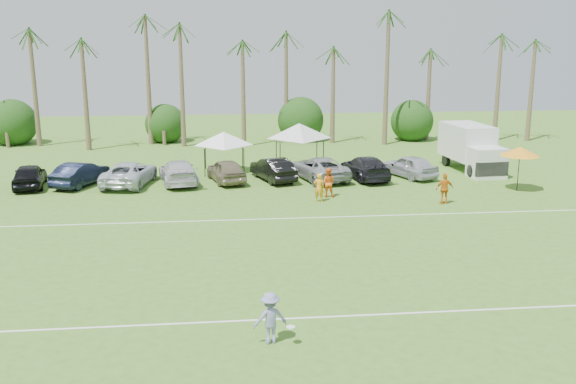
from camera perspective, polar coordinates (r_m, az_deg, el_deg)
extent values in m
plane|color=#427021|center=(19.80, -2.07, -13.73)|extent=(120.00, 120.00, 0.00)
cube|color=white|center=(21.59, -2.45, -11.29)|extent=(80.00, 0.10, 0.01)
cube|color=white|center=(32.85, -3.79, -2.46)|extent=(80.00, 0.10, 0.01)
cone|color=brown|center=(57.94, -22.13, 8.10)|extent=(0.44, 0.44, 9.00)
cone|color=brown|center=(56.74, -17.27, 8.89)|extent=(0.44, 0.44, 10.00)
cone|color=brown|center=(56.08, -13.24, 9.61)|extent=(0.44, 0.44, 11.00)
cone|color=brown|center=(55.85, -9.04, 8.23)|extent=(0.44, 0.44, 8.00)
cone|color=brown|center=(55.75, -4.90, 8.86)|extent=(0.44, 0.44, 9.00)
cone|color=brown|center=(55.93, -0.75, 9.44)|extent=(0.44, 0.44, 10.00)
cone|color=brown|center=(56.41, 3.35, 9.96)|extent=(0.44, 0.44, 11.00)
cone|color=brown|center=(57.55, 8.30, 8.42)|extent=(0.44, 0.44, 8.00)
cone|color=brown|center=(58.94, 13.09, 8.82)|extent=(0.44, 0.44, 9.00)
cone|color=brown|center=(60.71, 17.64, 9.14)|extent=(0.44, 0.44, 10.00)
cone|color=brown|center=(62.38, 21.09, 9.44)|extent=(0.44, 0.44, 11.00)
cylinder|color=brown|center=(59.88, -23.39, 4.46)|extent=(0.30, 0.30, 1.40)
sphere|color=#163B10|center=(59.74, -23.49, 5.50)|extent=(4.00, 4.00, 4.00)
cylinder|color=brown|center=(57.37, -10.87, 4.98)|extent=(0.30, 0.30, 1.40)
sphere|color=#163B10|center=(57.22, -10.92, 6.07)|extent=(4.00, 4.00, 4.00)
cylinder|color=brown|center=(57.61, 1.15, 5.25)|extent=(0.30, 0.30, 1.40)
sphere|color=#163B10|center=(57.46, 1.16, 6.34)|extent=(4.00, 4.00, 4.00)
cylinder|color=brown|center=(59.69, 10.77, 5.31)|extent=(0.30, 0.30, 1.40)
sphere|color=#163B10|center=(59.54, 10.81, 6.36)|extent=(4.00, 4.00, 4.00)
imported|color=#FD9E1C|center=(36.24, 2.77, 0.41)|extent=(0.64, 0.47, 1.63)
imported|color=orange|center=(37.33, 3.57, 0.85)|extent=(0.96, 0.83, 1.70)
imported|color=orange|center=(36.73, 13.75, 0.29)|extent=(1.04, 0.48, 1.73)
cube|color=silver|center=(46.90, 15.61, 4.37)|extent=(2.75, 4.57, 2.38)
cube|color=silver|center=(44.40, 17.26, 2.51)|extent=(2.33, 1.89, 2.00)
cube|color=black|center=(43.84, 17.67, 1.96)|extent=(2.21, 0.47, 0.95)
cube|color=#E5590C|center=(47.51, 16.88, 3.88)|extent=(0.15, 1.52, 0.86)
cylinder|color=black|center=(44.24, 16.01, 1.80)|extent=(0.36, 0.88, 0.86)
cylinder|color=black|center=(45.12, 18.17, 1.87)|extent=(0.36, 0.88, 0.86)
cylinder|color=black|center=(47.76, 13.87, 2.78)|extent=(0.36, 0.88, 0.86)
cylinder|color=black|center=(48.58, 15.91, 2.83)|extent=(0.36, 0.88, 0.86)
cylinder|color=black|center=(43.05, -7.42, 2.59)|extent=(0.06, 0.06, 1.87)
cylinder|color=black|center=(43.06, -3.94, 2.68)|extent=(0.06, 0.06, 1.87)
cylinder|color=black|center=(45.61, -7.35, 3.22)|extent=(0.06, 0.06, 1.87)
cylinder|color=black|center=(45.62, -4.07, 3.30)|extent=(0.06, 0.06, 1.87)
pyramid|color=white|center=(44.01, -5.75, 5.36)|extent=(4.05, 4.05, 0.94)
cylinder|color=black|center=(43.91, -0.71, 3.09)|extent=(0.06, 0.06, 2.13)
cylinder|color=black|center=(44.28, 3.16, 3.16)|extent=(0.06, 0.06, 2.13)
cylinder|color=black|center=(46.84, -1.05, 3.76)|extent=(0.06, 0.06, 2.13)
cylinder|color=black|center=(47.19, 2.58, 3.82)|extent=(0.06, 0.06, 2.13)
pyramid|color=silver|center=(45.20, 1.01, 6.13)|extent=(4.60, 4.60, 1.06)
cylinder|color=black|center=(41.13, 19.80, 1.76)|extent=(0.05, 0.05, 2.41)
cone|color=orange|center=(40.91, 19.93, 3.41)|extent=(2.41, 2.41, 0.55)
imported|color=#7F80B4|center=(19.79, -1.59, -11.13)|extent=(1.15, 0.80, 1.62)
cylinder|color=white|center=(19.71, 0.24, -11.92)|extent=(0.27, 0.27, 0.03)
imported|color=black|center=(42.75, -22.00, 1.36)|extent=(2.40, 4.59, 1.49)
imported|color=black|center=(42.20, -17.97, 1.55)|extent=(3.17, 4.78, 1.49)
imported|color=silver|center=(41.51, -13.92, 1.62)|extent=(3.38, 5.71, 1.49)
imported|color=silver|center=(41.31, -9.73, 1.77)|extent=(2.98, 5.43, 1.49)
imported|color=#7E7257|center=(41.34, -5.52, 1.92)|extent=(2.80, 4.67, 1.49)
imported|color=black|center=(41.63, -1.34, 2.06)|extent=(2.90, 4.79, 1.49)
imported|color=#999A9E|center=(41.89, 2.81, 2.12)|extent=(3.76, 5.82, 1.49)
imported|color=black|center=(42.39, 6.88, 2.17)|extent=(2.81, 5.38, 1.49)
imported|color=#B2B4BF|center=(43.33, 10.75, 2.28)|extent=(3.31, 4.71, 1.49)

